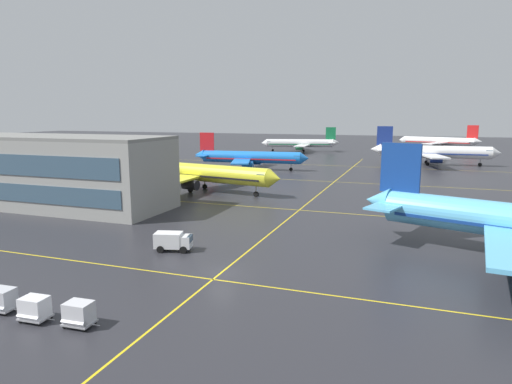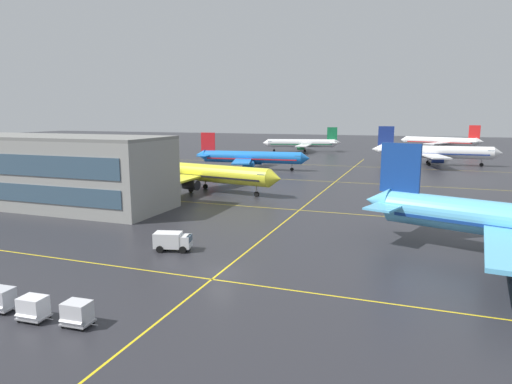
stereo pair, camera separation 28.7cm
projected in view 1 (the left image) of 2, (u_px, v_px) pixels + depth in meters
name	position (u px, v px, depth m)	size (l,w,h in m)	color
ground_plane	(222.00, 272.00, 43.87)	(600.00, 600.00, 0.00)	#28282D
airliner_second_row	(203.00, 173.00, 89.56)	(34.62, 29.46, 10.80)	yellow
airliner_third_row	(250.00, 157.00, 124.53)	(32.79, 28.14, 10.19)	blue
airliner_far_left_stand	(433.00, 152.00, 136.08)	(37.38, 32.24, 11.63)	white
airliner_far_right_stand	(301.00, 143.00, 185.58)	(31.78, 27.09, 10.03)	white
airliner_distant_taxiway	(439.00, 141.00, 194.95)	(34.08, 29.08, 10.78)	white
taxiway_markings	(320.00, 193.00, 87.54)	(134.09, 143.99, 0.01)	yellow
service_truck_red_van	(173.00, 241.00, 50.68)	(4.44, 2.98, 2.10)	white
baggage_cart_row_second	(1.00, 299.00, 35.01)	(2.79, 1.79, 1.86)	#99999E
baggage_cart_row_middle	(34.00, 308.00, 33.38)	(2.79, 1.79, 1.86)	#99999E
baggage_cart_row_fourth	(79.00, 314.00, 32.50)	(2.79, 1.79, 1.86)	#99999E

